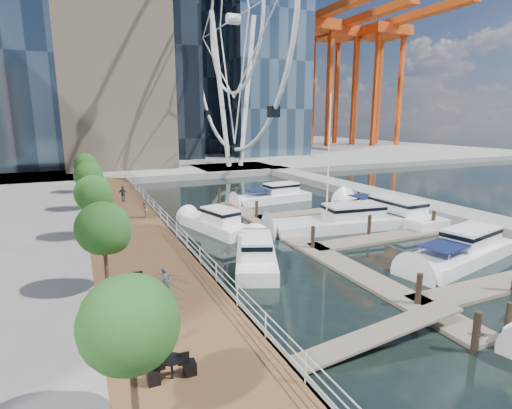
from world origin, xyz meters
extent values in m
plane|color=black|center=(0.00, 0.00, 0.00)|extent=(520.00, 520.00, 0.00)
cube|color=brown|center=(-9.00, 15.00, 0.50)|extent=(6.00, 60.00, 1.00)
cube|color=#595954|center=(-6.00, 15.00, 0.50)|extent=(0.25, 60.00, 1.00)
cube|color=gray|center=(0.00, 102.00, 0.50)|extent=(200.00, 114.00, 1.00)
cube|color=gray|center=(20.00, 20.00, 0.50)|extent=(4.00, 60.00, 1.00)
cube|color=gray|center=(14.00, 52.00, 0.50)|extent=(14.00, 12.00, 1.00)
cube|color=#6D6051|center=(3.00, 10.00, 0.10)|extent=(2.00, 32.00, 0.20)
cube|color=#6D6051|center=(9.00, -2.00, 0.10)|extent=(12.00, 2.00, 0.20)
cube|color=#6D6051|center=(9.00, 8.00, 0.10)|extent=(12.00, 2.00, 0.20)
cube|color=#6D6051|center=(9.00, 18.00, 0.10)|extent=(12.00, 2.00, 0.20)
cylinder|color=white|center=(11.50, 52.00, 14.00)|extent=(0.80, 0.80, 26.00)
cylinder|color=white|center=(16.50, 52.00, 14.00)|extent=(0.80, 0.80, 26.00)
torus|color=white|center=(14.00, 52.00, 26.00)|extent=(0.70, 44.70, 44.70)
cylinder|color=#3F2B1C|center=(-11.40, -6.00, 2.20)|extent=(0.20, 0.20, 2.40)
sphere|color=#265B1E|center=(-11.40, -6.00, 4.30)|extent=(2.60, 2.60, 2.60)
cylinder|color=#3F2B1C|center=(-11.40, 4.00, 2.20)|extent=(0.20, 0.20, 2.40)
sphere|color=#265B1E|center=(-11.40, 4.00, 4.30)|extent=(2.60, 2.60, 2.60)
cylinder|color=#3F2B1C|center=(-11.40, 14.00, 2.20)|extent=(0.20, 0.20, 2.40)
sphere|color=#265B1E|center=(-11.40, 14.00, 4.30)|extent=(2.60, 2.60, 2.60)
cylinder|color=#3F2B1C|center=(-11.40, 24.00, 2.20)|extent=(0.20, 0.20, 2.40)
sphere|color=#265B1E|center=(-11.40, 24.00, 4.30)|extent=(2.60, 2.60, 2.60)
cylinder|color=#3F2B1C|center=(-11.40, 34.00, 2.20)|extent=(0.20, 0.20, 2.40)
sphere|color=#265B1E|center=(-11.40, 34.00, 4.30)|extent=(2.60, 2.60, 2.60)
imported|color=#46455C|center=(-8.91, 2.19, 1.77)|extent=(0.67, 0.65, 1.55)
imported|color=gray|center=(-7.30, 18.81, 1.73)|extent=(0.66, 0.79, 1.47)
imported|color=#2F353A|center=(-8.16, 26.90, 1.83)|extent=(1.05, 0.81, 1.66)
imported|color=#0D3318|center=(-10.38, -2.34, 2.15)|extent=(2.71, 2.75, 2.29)
imported|color=#103A17|center=(-9.98, -1.06, 2.25)|extent=(3.53, 3.56, 2.50)
camera|label=1|loc=(-12.27, -15.81, 9.41)|focal=28.00mm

